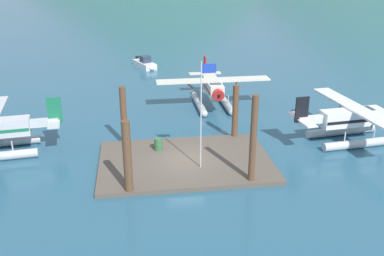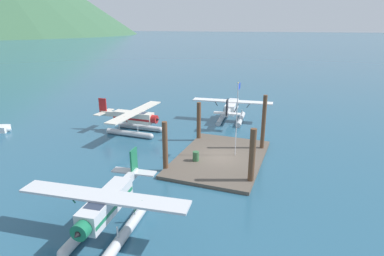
% 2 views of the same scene
% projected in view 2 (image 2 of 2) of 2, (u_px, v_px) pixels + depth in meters
% --- Properties ---
extents(ground_plane, '(1200.00, 1200.00, 0.00)m').
position_uv_depth(ground_plane, '(220.00, 159.00, 29.97)').
color(ground_plane, '#285670').
extents(dock_platform, '(11.53, 7.71, 0.30)m').
position_uv_depth(dock_platform, '(220.00, 158.00, 29.93)').
color(dock_platform, brown).
rests_on(dock_platform, ground).
extents(piling_near_left, '(0.50, 0.50, 4.64)m').
position_uv_depth(piling_near_left, '(252.00, 157.00, 24.71)').
color(piling_near_left, brown).
rests_on(piling_near_left, ground).
extents(piling_near_right, '(0.40, 0.40, 5.73)m').
position_uv_depth(piling_near_right, '(264.00, 124.00, 31.22)').
color(piling_near_right, brown).
rests_on(piling_near_right, ground).
extents(piling_far_left, '(0.46, 0.46, 4.48)m').
position_uv_depth(piling_far_left, '(165.00, 147.00, 26.95)').
color(piling_far_left, brown).
rests_on(piling_far_left, ground).
extents(piling_far_right, '(0.45, 0.45, 4.30)m').
position_uv_depth(piling_far_right, '(199.00, 122.00, 34.31)').
color(piling_far_right, brown).
rests_on(piling_far_right, ground).
extents(flagpole, '(0.95, 0.10, 6.99)m').
position_uv_depth(flagpole, '(237.00, 111.00, 29.00)').
color(flagpole, silver).
rests_on(flagpole, dock_platform).
extents(fuel_drum, '(0.62, 0.62, 0.88)m').
position_uv_depth(fuel_drum, '(196.00, 156.00, 28.85)').
color(fuel_drum, '#33663D').
rests_on(fuel_drum, dock_platform).
extents(seaplane_cream_bow_right, '(10.41, 7.98, 3.84)m').
position_uv_depth(seaplane_cream_bow_right, '(134.00, 120.00, 36.91)').
color(seaplane_cream_bow_right, '#B7BABF').
rests_on(seaplane_cream_bow_right, ground).
extents(seaplane_silver_port_fwd, '(7.95, 10.49, 3.84)m').
position_uv_depth(seaplane_silver_port_fwd, '(107.00, 209.00, 19.03)').
color(seaplane_silver_port_fwd, '#B7BABF').
rests_on(seaplane_silver_port_fwd, ground).
extents(seaplane_white_stbd_fwd, '(7.96, 10.49, 3.84)m').
position_uv_depth(seaplane_white_stbd_fwd, '(232.00, 109.00, 41.56)').
color(seaplane_white_stbd_fwd, '#B7BABF').
rests_on(seaplane_white_stbd_fwd, ground).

